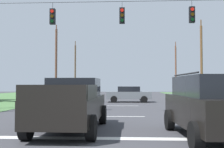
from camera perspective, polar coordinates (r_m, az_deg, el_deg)
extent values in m
cube|color=white|center=(8.90, 1.19, -13.22)|extent=(14.20, 0.45, 0.01)
cube|color=white|center=(14.83, 1.92, -8.79)|extent=(2.50, 0.15, 0.01)
cube|color=white|center=(22.21, 2.28, -6.59)|extent=(2.50, 0.15, 0.01)
cube|color=white|center=(27.12, 2.41, -5.80)|extent=(2.50, 0.15, 0.01)
cylinder|color=black|center=(17.02, 1.61, 14.81)|extent=(16.92, 0.02, 0.02)
cylinder|color=black|center=(17.53, -12.21, 13.69)|extent=(0.02, 0.02, 0.39)
cube|color=black|center=(17.36, -12.23, 11.56)|extent=(0.32, 0.24, 0.95)
cylinder|color=red|center=(17.30, -12.34, 12.62)|extent=(0.20, 0.04, 0.20)
cylinder|color=#352203|center=(17.23, -12.35, 11.66)|extent=(0.20, 0.04, 0.20)
cylinder|color=black|center=(17.16, -12.36, 10.68)|extent=(0.20, 0.04, 0.20)
cylinder|color=black|center=(16.96, 2.10, 14.19)|extent=(0.02, 0.02, 0.39)
cube|color=black|center=(16.78, 2.11, 12.00)|extent=(0.32, 0.24, 0.95)
cylinder|color=red|center=(16.72, 2.10, 13.10)|extent=(0.20, 0.04, 0.20)
cylinder|color=#352203|center=(16.65, 2.10, 12.10)|extent=(0.20, 0.04, 0.20)
cylinder|color=black|center=(16.57, 2.10, 11.10)|extent=(0.20, 0.04, 0.20)
cylinder|color=black|center=(17.39, 16.23, 13.85)|extent=(0.02, 0.02, 0.39)
cube|color=black|center=(17.22, 16.25, 11.72)|extent=(0.32, 0.24, 0.95)
cylinder|color=red|center=(17.16, 16.35, 12.78)|extent=(0.20, 0.04, 0.20)
cylinder|color=#352203|center=(17.09, 16.36, 11.81)|extent=(0.20, 0.04, 0.20)
cylinder|color=black|center=(17.02, 16.37, 10.83)|extent=(0.20, 0.04, 0.20)
cube|color=black|center=(10.38, -8.47, -7.04)|extent=(2.05, 5.42, 0.85)
cube|color=black|center=(10.97, -7.74, -2.73)|extent=(1.87, 1.92, 0.70)
cube|color=black|center=(9.29, -15.87, -3.54)|extent=(0.12, 2.38, 0.45)
cube|color=black|center=(8.85, -4.28, -3.69)|extent=(0.12, 2.38, 0.45)
cube|color=black|center=(7.77, -12.49, -3.85)|extent=(1.96, 0.12, 0.45)
cylinder|color=black|center=(12.42, -11.27, -8.19)|extent=(0.29, 0.80, 0.80)
cylinder|color=black|center=(12.08, -1.95, -8.41)|extent=(0.29, 0.80, 0.80)
cylinder|color=black|center=(8.95, -17.36, -10.49)|extent=(0.29, 0.80, 0.80)
cylinder|color=black|center=(8.46, -4.34, -11.07)|extent=(0.29, 0.80, 0.80)
cube|color=black|center=(9.34, 19.79, -7.29)|extent=(2.19, 4.89, 0.95)
cube|color=black|center=(9.16, 20.04, -2.38)|extent=(1.96, 3.29, 0.65)
cylinder|color=black|center=(8.91, 14.87, -0.04)|extent=(0.19, 2.72, 0.05)
cylinder|color=black|center=(10.70, 11.83, -9.27)|extent=(0.30, 0.77, 0.76)
cylinder|color=black|center=(11.25, 21.72, -8.81)|extent=(0.30, 0.77, 0.76)
cylinder|color=black|center=(7.56, 16.99, -12.20)|extent=(0.30, 0.77, 0.76)
cube|color=silver|center=(26.30, -12.68, -4.40)|extent=(1.83, 4.31, 0.70)
cube|color=black|center=(26.28, -12.67, -3.10)|extent=(1.64, 2.11, 0.50)
cylinder|color=black|center=(27.93, -13.66, -4.98)|extent=(0.23, 0.64, 0.64)
cylinder|color=black|center=(27.46, -10.05, -5.06)|extent=(0.23, 0.64, 0.64)
cylinder|color=black|center=(25.23, -15.56, -5.27)|extent=(0.23, 0.64, 0.64)
cylinder|color=black|center=(24.71, -11.59, -5.37)|extent=(0.23, 0.64, 0.64)
cube|color=slate|center=(26.78, 3.48, -4.41)|extent=(4.34, 1.91, 0.70)
cube|color=black|center=(26.76, 3.47, -3.13)|extent=(2.14, 1.67, 0.50)
cylinder|color=black|center=(27.77, 6.35, -5.05)|extent=(0.65, 0.24, 0.64)
cylinder|color=black|center=(25.98, 6.69, -5.24)|extent=(0.65, 0.24, 0.64)
cylinder|color=black|center=(27.68, 0.47, -5.07)|extent=(0.65, 0.24, 0.64)
cylinder|color=black|center=(25.89, 0.39, -5.27)|extent=(0.65, 0.24, 0.64)
cylinder|color=brown|center=(35.89, 18.07, 2.41)|extent=(0.30, 0.30, 9.04)
cube|color=brown|center=(36.45, 17.99, 8.88)|extent=(0.12, 0.12, 2.34)
cylinder|color=#B2B7BC|center=(37.35, 17.62, 8.79)|extent=(0.08, 0.08, 0.12)
cylinder|color=#B2B7BC|center=(35.58, 18.39, 9.35)|extent=(0.08, 0.08, 0.12)
cylinder|color=brown|center=(50.51, 13.10, 0.84)|extent=(0.28, 0.28, 8.67)
cube|color=brown|center=(50.87, 13.06, 5.27)|extent=(0.12, 0.12, 2.30)
cylinder|color=#B2B7BC|center=(51.78, 12.88, 5.27)|extent=(0.08, 0.08, 0.12)
cylinder|color=#B2B7BC|center=(49.99, 13.24, 5.54)|extent=(0.08, 0.08, 0.12)
cylinder|color=brown|center=(36.52, -11.53, 2.19)|extent=(0.29, 0.29, 8.95)
cube|color=brown|center=(37.06, -11.48, 8.48)|extent=(0.12, 0.12, 1.95)
cylinder|color=#B2B7BC|center=(37.82, -11.18, 8.45)|extent=(0.08, 0.08, 0.12)
cylinder|color=#B2B7BC|center=(36.34, -11.79, 8.89)|extent=(0.08, 0.08, 0.12)
cylinder|color=brown|center=(51.66, -7.64, 0.94)|extent=(0.28, 0.28, 9.04)
cube|color=brown|center=(52.04, -7.62, 5.48)|extent=(0.12, 0.12, 2.39)
cylinder|color=#B2B7BC|center=(52.99, -7.43, 5.47)|extent=(0.08, 0.08, 0.12)
cylinder|color=#B2B7BC|center=(51.13, -7.82, 5.75)|extent=(0.08, 0.08, 0.12)
cube|color=brown|center=(51.93, -7.63, 4.49)|extent=(0.12, 0.12, 2.11)
cylinder|color=#B2B7BC|center=(52.77, -7.46, 4.52)|extent=(0.08, 0.08, 0.12)
cylinder|color=#B2B7BC|center=(51.12, -7.80, 4.73)|extent=(0.08, 0.08, 0.12)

